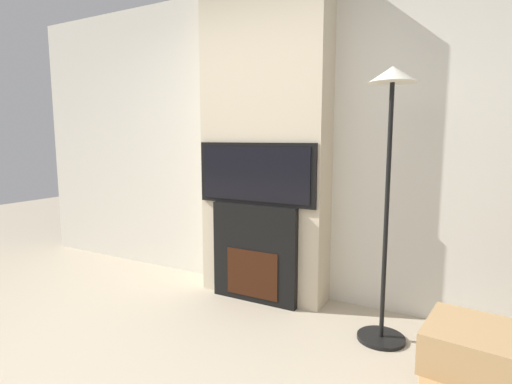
# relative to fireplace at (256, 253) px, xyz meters

# --- Properties ---
(wall_back) EXTENTS (6.00, 0.06, 2.70)m
(wall_back) POSITION_rel_fireplace_xyz_m (0.00, 0.33, 0.94)
(wall_back) COLOR silver
(wall_back) RESTS_ON ground_plane
(chimney_breast) EXTENTS (1.11, 0.30, 2.70)m
(chimney_breast) POSITION_rel_fireplace_xyz_m (0.00, 0.15, 0.94)
(chimney_breast) COLOR beige
(chimney_breast) RESTS_ON ground_plane
(fireplace) EXTENTS (0.77, 0.15, 0.83)m
(fireplace) POSITION_rel_fireplace_xyz_m (0.00, 0.00, 0.00)
(fireplace) COLOR black
(fireplace) RESTS_ON ground_plane
(television) EXTENTS (1.06, 0.07, 0.51)m
(television) POSITION_rel_fireplace_xyz_m (0.00, -0.00, 0.67)
(television) COLOR black
(television) RESTS_ON fireplace
(floor_lamp) EXTENTS (0.32, 0.32, 1.83)m
(floor_lamp) POSITION_rel_fireplace_xyz_m (1.09, -0.19, 0.92)
(floor_lamp) COLOR black
(floor_lamp) RESTS_ON ground_plane
(box_stack) EXTENTS (0.55, 0.54, 0.50)m
(box_stack) POSITION_rel_fireplace_xyz_m (1.66, -0.88, -0.12)
(box_stack) COLOR #A37A4C
(box_stack) RESTS_ON ground_plane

